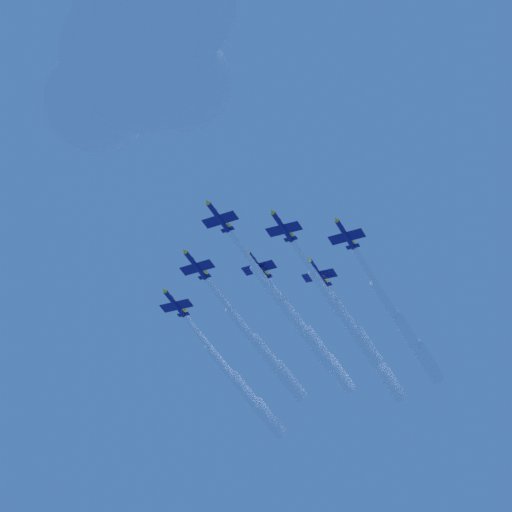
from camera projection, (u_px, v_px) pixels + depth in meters
name	position (u px, v px, depth m)	size (l,w,h in m)	color
jet_lead	(294.00, 318.00, 251.74)	(21.86, 57.63, 4.16)	navy
jet_port_inner	(345.00, 317.00, 251.28)	(20.72, 52.44, 4.29)	navy
jet_starboard_inner	(266.00, 354.00, 258.48)	(20.86, 54.43, 4.15)	navy
jet_port_mid	(319.00, 348.00, 261.23)	(20.21, 51.54, 4.18)	navy
jet_starboard_mid	(407.00, 332.00, 254.91)	(22.55, 56.66, 4.15)	navy
jet_port_outer	(246.00, 391.00, 269.37)	(22.49, 56.78, 4.24)	navy
jet_starboard_outer	(373.00, 357.00, 263.23)	(21.35, 51.56, 4.28)	navy
cloud_puff	(142.00, 53.00, 224.42)	(53.05, 39.52, 34.68)	white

